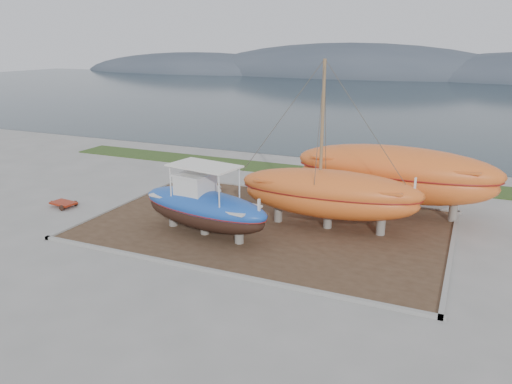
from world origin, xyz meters
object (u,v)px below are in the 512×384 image
at_px(blue_caique, 204,200).
at_px(white_dinghy, 196,190).
at_px(orange_sailboat, 331,147).
at_px(orange_bare_hull, 394,181).
at_px(red_trailer, 64,205).

relative_size(blue_caique, white_dinghy, 1.84).
xyz_separation_m(white_dinghy, orange_sailboat, (8.59, -1.34, 3.63)).
bearing_deg(blue_caique, white_dinghy, 134.63).
xyz_separation_m(blue_caique, orange_bare_hull, (8.00, 7.15, 0.06)).
bearing_deg(orange_bare_hull, orange_sailboat, -121.89).
xyz_separation_m(blue_caique, red_trailer, (-9.72, 0.48, -1.68)).
distance_m(orange_sailboat, orange_bare_hull, 5.22).
xyz_separation_m(blue_caique, white_dinghy, (-3.21, 4.65, -1.17)).
xyz_separation_m(white_dinghy, red_trailer, (-6.51, -4.17, -0.51)).
relative_size(blue_caique, red_trailer, 3.39).
height_order(orange_sailboat, red_trailer, orange_sailboat).
height_order(blue_caique, orange_sailboat, orange_sailboat).
height_order(blue_caique, red_trailer, blue_caique).
height_order(white_dinghy, orange_sailboat, orange_sailboat).
bearing_deg(red_trailer, white_dinghy, 39.67).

